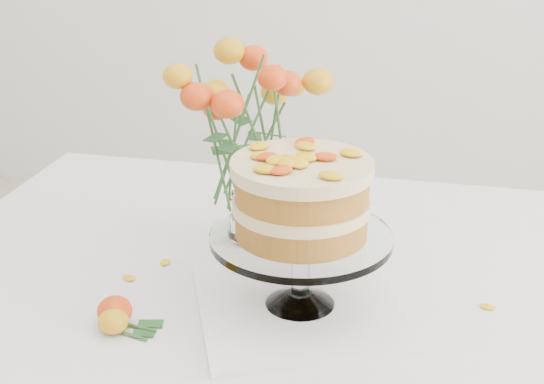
# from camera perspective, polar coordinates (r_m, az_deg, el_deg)

# --- Properties ---
(table) EXTENTS (1.43, 0.93, 0.76)m
(table) POSITION_cam_1_polar(r_m,az_deg,el_deg) (1.40, 3.01, -8.51)
(table) COLOR tan
(table) RESTS_ON ground
(napkin) EXTENTS (0.42, 0.42, 0.01)m
(napkin) POSITION_cam_1_polar(r_m,az_deg,el_deg) (1.23, 2.11, -8.58)
(napkin) COLOR white
(napkin) RESTS_ON table
(cake_stand) EXTENTS (0.28, 0.28, 0.25)m
(cake_stand) POSITION_cam_1_polar(r_m,az_deg,el_deg) (1.15, 2.24, -1.06)
(cake_stand) COLOR white
(cake_stand) RESTS_ON napkin
(rose_vase) EXTENTS (0.28, 0.28, 0.39)m
(rose_vase) POSITION_cam_1_polar(r_m,az_deg,el_deg) (1.35, -1.90, 4.90)
(rose_vase) COLOR white
(rose_vase) RESTS_ON table
(loose_rose_near) EXTENTS (0.08, 0.05, 0.04)m
(loose_rose_near) POSITION_cam_1_polar(r_m,az_deg,el_deg) (1.19, -11.84, -9.51)
(loose_rose_near) COLOR orange
(loose_rose_near) RESTS_ON table
(loose_rose_far) EXTENTS (0.10, 0.05, 0.05)m
(loose_rose_far) POSITION_cam_1_polar(r_m,az_deg,el_deg) (1.20, -11.74, -8.78)
(loose_rose_far) COLOR red
(loose_rose_far) RESTS_ON table
(stray_petal_a) EXTENTS (0.03, 0.02, 0.00)m
(stray_petal_a) POSITION_cam_1_polar(r_m,az_deg,el_deg) (1.30, -2.97, -6.94)
(stray_petal_a) COLOR #F2B20F
(stray_petal_a) RESTS_ON table
(stray_petal_b) EXTENTS (0.03, 0.02, 0.00)m
(stray_petal_b) POSITION_cam_1_polar(r_m,az_deg,el_deg) (1.24, 1.02, -8.34)
(stray_petal_b) COLOR #F2B20F
(stray_petal_b) RESTS_ON table
(stray_petal_c) EXTENTS (0.03, 0.02, 0.00)m
(stray_petal_c) POSITION_cam_1_polar(r_m,az_deg,el_deg) (1.20, 2.52, -9.50)
(stray_petal_c) COLOR #F2B20F
(stray_petal_c) RESTS_ON table
(stray_petal_d) EXTENTS (0.03, 0.02, 0.00)m
(stray_petal_d) POSITION_cam_1_polar(r_m,az_deg,el_deg) (1.38, -8.04, -5.26)
(stray_petal_d) COLOR #F2B20F
(stray_petal_d) RESTS_ON table
(stray_petal_e) EXTENTS (0.03, 0.02, 0.00)m
(stray_petal_e) POSITION_cam_1_polar(r_m,az_deg,el_deg) (1.34, -10.70, -6.40)
(stray_petal_e) COLOR #F2B20F
(stray_petal_e) RESTS_ON table
(stray_petal_f) EXTENTS (0.03, 0.02, 0.00)m
(stray_petal_f) POSITION_cam_1_polar(r_m,az_deg,el_deg) (1.28, 15.92, -8.32)
(stray_petal_f) COLOR #F2B20F
(stray_petal_f) RESTS_ON table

